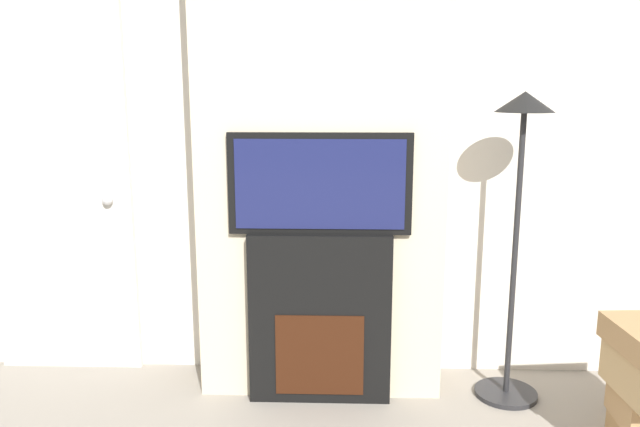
# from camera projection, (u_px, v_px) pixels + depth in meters

# --- Properties ---
(wall_back) EXTENTS (6.00, 0.06, 2.70)m
(wall_back) POSITION_uv_depth(u_px,v_px,m) (322.00, 137.00, 3.43)
(wall_back) COLOR silver
(wall_back) RESTS_ON ground_plane
(chimney_breast) EXTENTS (1.27, 0.36, 2.70)m
(chimney_breast) POSITION_uv_depth(u_px,v_px,m) (321.00, 140.00, 3.22)
(chimney_breast) COLOR beige
(chimney_breast) RESTS_ON ground_plane
(fireplace) EXTENTS (0.73, 0.15, 0.90)m
(fireplace) POSITION_uv_depth(u_px,v_px,m) (320.00, 318.00, 3.23)
(fireplace) COLOR black
(fireplace) RESTS_ON ground_plane
(television) EXTENTS (0.91, 0.07, 0.51)m
(television) POSITION_uv_depth(u_px,v_px,m) (320.00, 184.00, 3.09)
(television) COLOR black
(television) RESTS_ON fireplace
(floor_lamp) EXTENTS (0.33, 0.33, 1.60)m
(floor_lamp) POSITION_uv_depth(u_px,v_px,m) (519.00, 187.00, 3.11)
(floor_lamp) COLOR #262628
(floor_lamp) RESTS_ON ground_plane
(entry_door) EXTENTS (0.82, 0.09, 2.10)m
(entry_door) POSITION_uv_depth(u_px,v_px,m) (59.00, 191.00, 3.48)
(entry_door) COLOR silver
(entry_door) RESTS_ON ground_plane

